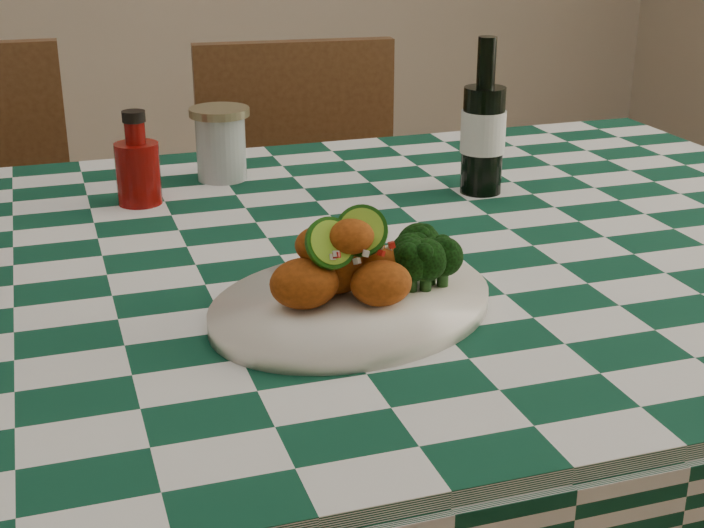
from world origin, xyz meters
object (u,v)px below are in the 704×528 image
object	(u,v)px
plate	(352,305)
mason_jar	(221,144)
beer_bottle	(484,117)
fried_chicken_pile	(348,259)
dining_table	(288,526)
wooden_chair_right	(314,281)
ketchup_bottle	(137,158)

from	to	relation	value
plate	mason_jar	xyz separation A→B (m)	(-0.03, 0.54, 0.05)
plate	beer_bottle	world-z (taller)	beer_bottle
fried_chicken_pile	dining_table	bearing A→B (deg)	97.70
plate	beer_bottle	distance (m)	0.48
plate	wooden_chair_right	world-z (taller)	wooden_chair_right
plate	fried_chicken_pile	size ratio (longest dim) A/B	2.40
dining_table	fried_chicken_pile	bearing A→B (deg)	-82.30
beer_bottle	wooden_chair_right	world-z (taller)	beer_bottle
ketchup_bottle	mason_jar	world-z (taller)	ketchup_bottle
mason_jar	fried_chicken_pile	bearing A→B (deg)	-87.00
ketchup_bottle	mason_jar	distance (m)	0.16
ketchup_bottle	wooden_chair_right	xyz separation A→B (m)	(0.37, 0.43, -0.40)
dining_table	ketchup_bottle	world-z (taller)	ketchup_bottle
dining_table	wooden_chair_right	bearing A→B (deg)	71.18
dining_table	beer_bottle	bearing A→B (deg)	25.50
dining_table	plate	xyz separation A→B (m)	(0.03, -0.19, 0.40)
mason_jar	beer_bottle	bearing A→B (deg)	-28.10
plate	beer_bottle	xyz separation A→B (m)	(0.31, 0.35, 0.10)
fried_chicken_pile	ketchup_bottle	size ratio (longest dim) A/B	1.02
plate	mason_jar	size ratio (longest dim) A/B	2.93
mason_jar	wooden_chair_right	xyz separation A→B (m)	(0.24, 0.34, -0.39)
plate	fried_chicken_pile	distance (m)	0.05
mason_jar	ketchup_bottle	bearing A→B (deg)	-147.32
dining_table	mason_jar	xyz separation A→B (m)	(-0.00, 0.35, 0.45)
beer_bottle	wooden_chair_right	distance (m)	0.70
ketchup_bottle	wooden_chair_right	size ratio (longest dim) A/B	0.15
plate	beer_bottle	size ratio (longest dim) A/B	1.44
ketchup_bottle	dining_table	bearing A→B (deg)	-62.57
dining_table	plate	world-z (taller)	plate
dining_table	wooden_chair_right	xyz separation A→B (m)	(0.24, 0.69, 0.06)
plate	fried_chicken_pile	xyz separation A→B (m)	(-0.00, 0.00, 0.05)
dining_table	ketchup_bottle	size ratio (longest dim) A/B	12.60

